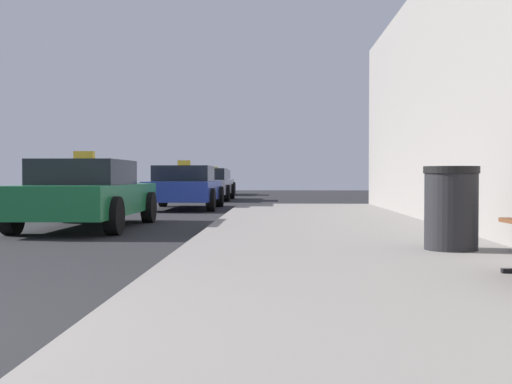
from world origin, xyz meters
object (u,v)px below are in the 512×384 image
object	(u,v)px
car_silver	(208,184)
car_white	(215,182)
car_green	(87,194)
car_blue	(185,187)
trash_bin	(451,208)

from	to	relation	value
car_silver	car_white	bearing A→B (deg)	93.52
car_green	car_blue	distance (m)	7.03
car_blue	car_silver	distance (m)	6.78
trash_bin	car_green	world-z (taller)	car_green
car_green	car_white	bearing A→B (deg)	89.13
car_green	car_silver	distance (m)	13.77
car_blue	car_white	bearing A→B (deg)	92.02
trash_bin	car_white	bearing A→B (deg)	101.36
car_white	trash_bin	bearing A→B (deg)	-78.64
car_blue	car_silver	size ratio (longest dim) A/B	0.96
car_blue	car_silver	xyz separation A→B (m)	(-0.04, 6.77, -0.00)
car_silver	car_white	size ratio (longest dim) A/B	1.01
trash_bin	car_blue	distance (m)	12.44
car_green	car_white	world-z (taller)	same
car_green	trash_bin	bearing A→B (deg)	-39.73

